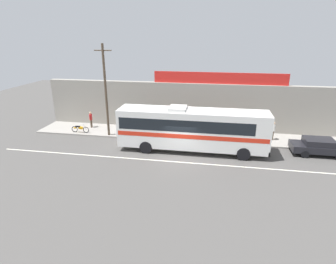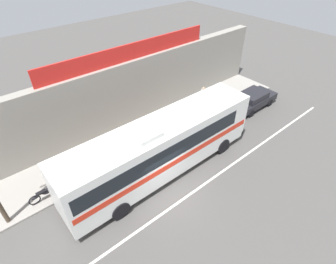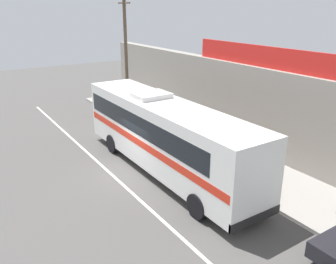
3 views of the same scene
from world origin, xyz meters
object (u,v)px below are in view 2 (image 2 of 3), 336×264
intercity_bus (161,146)px  parked_car (253,99)px  motorcycle_orange (46,193)px  pedestrian_near_shop (203,95)px

intercity_bus → parked_car: bearing=5.4°
motorcycle_orange → pedestrian_near_shop: bearing=5.3°
parked_car → pedestrian_near_shop: size_ratio=2.57×
motorcycle_orange → pedestrian_near_shop: pedestrian_near_shop is taller
parked_car → pedestrian_near_shop: 4.10m
intercity_bus → parked_car: size_ratio=2.79×
intercity_bus → motorcycle_orange: 6.69m
motorcycle_orange → parked_car: bearing=-4.7°
intercity_bus → pedestrian_near_shop: bearing=26.3°
pedestrian_near_shop → parked_car: bearing=-39.5°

